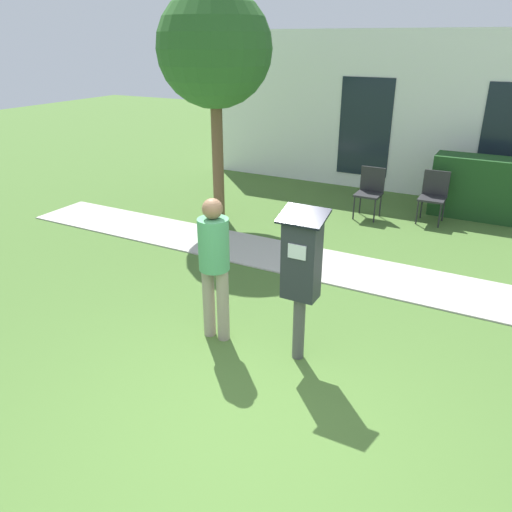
{
  "coord_description": "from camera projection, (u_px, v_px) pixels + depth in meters",
  "views": [
    {
      "loc": [
        1.62,
        -2.86,
        3.02
      ],
      "look_at": [
        -0.51,
        1.11,
        1.05
      ],
      "focal_mm": 35.0,
      "sensor_mm": 36.0,
      "label": 1
    }
  ],
  "objects": [
    {
      "name": "ground_plane",
      "position": [
        247.0,
        427.0,
        4.22
      ],
      "size": [
        40.0,
        40.0,
        0.0
      ],
      "primitive_type": "plane",
      "color": "#476B2D"
    },
    {
      "name": "sidewalk",
      "position": [
        365.0,
        274.0,
        6.95
      ],
      "size": [
        12.0,
        1.1,
        0.02
      ],
      "color": "#B7B2A8",
      "rests_on": "ground"
    },
    {
      "name": "building_facade",
      "position": [
        437.0,
        117.0,
        9.82
      ],
      "size": [
        10.0,
        0.26,
        3.2
      ],
      "color": "white",
      "rests_on": "ground"
    },
    {
      "name": "parking_meter",
      "position": [
        301.0,
        267.0,
        4.74
      ],
      "size": [
        0.44,
        0.31,
        1.59
      ],
      "color": "#4C4C4C",
      "rests_on": "ground"
    },
    {
      "name": "person_standing",
      "position": [
        214.0,
        259.0,
        5.13
      ],
      "size": [
        0.32,
        0.32,
        1.58
      ],
      "rotation": [
        0.0,
        0.0,
        -0.27
      ],
      "color": "gray",
      "rests_on": "ground"
    },
    {
      "name": "outdoor_chair_left",
      "position": [
        370.0,
        188.0,
        9.0
      ],
      "size": [
        0.44,
        0.44,
        0.9
      ],
      "rotation": [
        0.0,
        0.0,
        -0.08
      ],
      "color": "#262628",
      "rests_on": "ground"
    },
    {
      "name": "outdoor_chair_middle",
      "position": [
        434.0,
        193.0,
        8.76
      ],
      "size": [
        0.44,
        0.44,
        0.9
      ],
      "rotation": [
        0.0,
        0.0,
        0.32
      ],
      "color": "#262628",
      "rests_on": "ground"
    },
    {
      "name": "hedge_row",
      "position": [
        479.0,
        188.0,
        8.97
      ],
      "size": [
        1.61,
        0.6,
        1.1
      ],
      "color": "#1E471E",
      "rests_on": "ground"
    },
    {
      "name": "tree",
      "position": [
        214.0,
        50.0,
        8.11
      ],
      "size": [
        1.9,
        1.9,
        3.82
      ],
      "color": "brown",
      "rests_on": "ground"
    }
  ]
}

